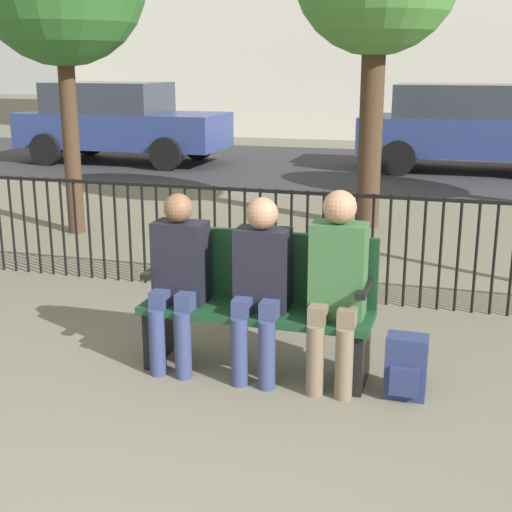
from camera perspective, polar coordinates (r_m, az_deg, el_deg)
The scene contains 9 objects.
park_bench at distance 4.71m, azimuth 0.27°, elevation -3.44°, with size 1.52×0.45×0.92m.
seated_person_0 at distance 4.71m, azimuth -6.23°, elevation -1.37°, with size 0.34×0.39×1.18m.
seated_person_1 at distance 4.53m, azimuth 0.37°, elevation -1.87°, with size 0.34×0.39×1.19m.
seated_person_2 at distance 4.42m, azimuth 6.48°, elevation -1.92°, with size 0.34×0.39×1.26m.
backpack at distance 4.50m, azimuth 11.91°, elevation -8.71°, with size 0.25×0.21×0.39m.
fence_railing at distance 6.14m, azimuth 4.14°, elevation 1.64°, with size 9.01×0.03×0.95m.
street_surface at distance 14.30m, azimuth 11.36°, elevation 6.88°, with size 24.00×6.00×0.01m.
parked_car_1 at distance 14.14m, azimuth 16.71°, elevation 9.88°, with size 4.20×1.94×1.62m.
parked_car_2 at distance 15.15m, azimuth -10.88°, elevation 10.55°, with size 4.20×1.94×1.62m.
Camera 1 is at (1.24, -2.11, 1.99)m, focal length 50.00 mm.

